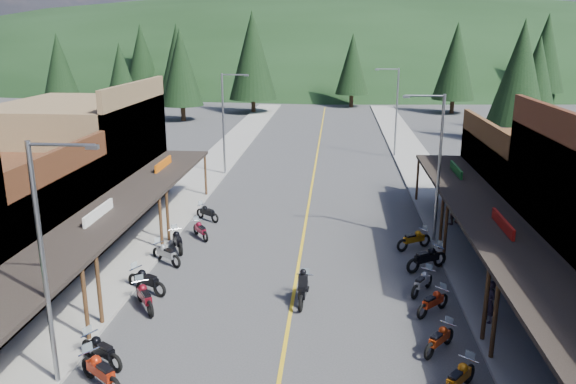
% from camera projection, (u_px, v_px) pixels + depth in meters
% --- Properties ---
extents(ground, '(220.00, 220.00, 0.00)m').
position_uv_depth(ground, '(292.00, 307.00, 23.32)').
color(ground, '#38383A').
rests_on(ground, ground).
extents(centerline, '(0.15, 90.00, 0.01)m').
position_uv_depth(centerline, '(312.00, 183.00, 42.49)').
color(centerline, gold).
rests_on(centerline, ground).
extents(sidewalk_west, '(3.40, 94.00, 0.15)m').
position_uv_depth(sidewalk_west, '(199.00, 180.00, 43.18)').
color(sidewalk_west, gray).
rests_on(sidewalk_west, ground).
extents(sidewalk_east, '(3.40, 94.00, 0.15)m').
position_uv_depth(sidewalk_east, '(429.00, 185.00, 41.76)').
color(sidewalk_east, gray).
rests_on(sidewalk_east, ground).
extents(shop_west_3, '(10.90, 10.20, 8.20)m').
position_uv_depth(shop_west_3, '(82.00, 159.00, 34.32)').
color(shop_west_3, brown).
rests_on(shop_west_3, ground).
extents(shop_east_3, '(10.90, 10.20, 6.20)m').
position_uv_depth(shop_east_3, '(544.00, 185.00, 32.34)').
color(shop_east_3, '#4C2D16').
rests_on(shop_east_3, ground).
extents(streetlight_0, '(2.16, 0.18, 8.00)m').
position_uv_depth(streetlight_0, '(47.00, 256.00, 16.92)').
color(streetlight_0, gray).
rests_on(streetlight_0, ground).
extents(streetlight_1, '(2.16, 0.18, 8.00)m').
position_uv_depth(streetlight_1, '(225.00, 119.00, 43.76)').
color(streetlight_1, gray).
rests_on(streetlight_1, ground).
extents(streetlight_2, '(2.16, 0.18, 8.00)m').
position_uv_depth(streetlight_2, '(437.00, 163.00, 29.21)').
color(streetlight_2, gray).
rests_on(streetlight_2, ground).
extents(streetlight_3, '(2.16, 0.18, 8.00)m').
position_uv_depth(streetlight_3, '(395.00, 108.00, 50.29)').
color(streetlight_3, gray).
rests_on(streetlight_3, ground).
extents(ridge_hill, '(310.00, 140.00, 60.00)m').
position_uv_depth(ridge_hill, '(330.00, 75.00, 152.73)').
color(ridge_hill, black).
rests_on(ridge_hill, ground).
extents(pine_0, '(5.04, 5.04, 11.00)m').
position_uv_depth(pine_0, '(59.00, 64.00, 84.24)').
color(pine_0, black).
rests_on(pine_0, ground).
extents(pine_1, '(5.88, 5.88, 12.50)m').
position_uv_depth(pine_1, '(177.00, 57.00, 90.40)').
color(pine_1, black).
rests_on(pine_1, ground).
extents(pine_2, '(6.72, 6.72, 14.00)m').
position_uv_depth(pine_2, '(253.00, 55.00, 77.55)').
color(pine_2, black).
rests_on(pine_2, ground).
extents(pine_3, '(5.04, 5.04, 11.00)m').
position_uv_depth(pine_3, '(352.00, 64.00, 84.49)').
color(pine_3, black).
rests_on(pine_3, ground).
extents(pine_4, '(5.88, 5.88, 12.50)m').
position_uv_depth(pine_4, '(456.00, 61.00, 77.39)').
color(pine_4, black).
rests_on(pine_4, ground).
extents(pine_5, '(6.72, 6.72, 14.00)m').
position_uv_depth(pine_5, '(545.00, 53.00, 87.39)').
color(pine_5, black).
rests_on(pine_5, ground).
extents(pine_7, '(5.88, 5.88, 12.50)m').
position_uv_depth(pine_7, '(142.00, 55.00, 96.81)').
color(pine_7, black).
rests_on(pine_7, ground).
extents(pine_8, '(4.48, 4.48, 10.00)m').
position_uv_depth(pine_8, '(121.00, 80.00, 61.83)').
color(pine_8, black).
rests_on(pine_8, ground).
extents(pine_9, '(4.93, 4.93, 10.80)m').
position_uv_depth(pine_9, '(537.00, 76.00, 62.76)').
color(pine_9, black).
rests_on(pine_9, ground).
extents(pine_10, '(5.38, 5.38, 11.60)m').
position_uv_depth(pine_10, '(181.00, 67.00, 70.87)').
color(pine_10, black).
rests_on(pine_10, ground).
extents(pine_11, '(5.82, 5.82, 12.40)m').
position_uv_depth(pine_11, '(520.00, 72.00, 56.16)').
color(pine_11, black).
rests_on(pine_11, ground).
extents(bike_west_5, '(2.21, 1.91, 1.26)m').
position_uv_depth(bike_west_5, '(101.00, 370.00, 17.82)').
color(bike_west_5, '#B1250C').
rests_on(bike_west_5, ground).
extents(bike_west_6, '(2.14, 1.69, 1.19)m').
position_uv_depth(bike_west_6, '(101.00, 349.00, 19.08)').
color(bike_west_6, black).
rests_on(bike_west_6, ground).
extents(bike_west_7, '(1.80, 2.19, 1.23)m').
position_uv_depth(bike_west_7, '(145.00, 296.00, 22.92)').
color(bike_west_7, maroon).
rests_on(bike_west_7, ground).
extents(bike_west_8, '(2.26, 1.67, 1.24)m').
position_uv_depth(bike_west_8, '(146.00, 280.00, 24.40)').
color(bike_west_8, black).
rests_on(bike_west_8, ground).
extents(bike_west_9, '(2.08, 1.78, 1.18)m').
position_uv_depth(bike_west_9, '(166.00, 253.00, 27.45)').
color(bike_west_9, gray).
rests_on(bike_west_9, ground).
extents(bike_west_10, '(1.57, 2.17, 1.19)m').
position_uv_depth(bike_west_10, '(177.00, 240.00, 29.17)').
color(bike_west_10, black).
rests_on(bike_west_10, ground).
extents(bike_west_11, '(1.62, 1.90, 1.08)m').
position_uv_depth(bike_west_11, '(200.00, 229.00, 30.93)').
color(bike_west_11, maroon).
rests_on(bike_west_11, ground).
extents(bike_west_12, '(1.90, 1.64, 1.08)m').
position_uv_depth(bike_west_12, '(207.00, 212.00, 33.88)').
color(bike_west_12, black).
rests_on(bike_west_12, ground).
extents(bike_east_5, '(1.79, 1.99, 1.15)m').
position_uv_depth(bike_east_5, '(459.00, 377.00, 17.57)').
color(bike_east_5, '#C6690E').
rests_on(bike_east_5, ground).
extents(bike_east_6, '(1.69, 1.89, 1.09)m').
position_uv_depth(bike_east_6, '(440.00, 338.00, 19.88)').
color(bike_east_6, '#C1360D').
rests_on(bike_east_6, ground).
extents(bike_east_7, '(1.83, 1.84, 1.11)m').
position_uv_depth(bike_east_7, '(433.00, 301.00, 22.59)').
color(bike_east_7, red).
rests_on(bike_east_7, ground).
extents(bike_east_8, '(1.60, 2.01, 1.12)m').
position_uv_depth(bike_east_8, '(422.00, 281.00, 24.37)').
color(bike_east_8, '#9C9CA1').
rests_on(bike_east_8, ground).
extents(bike_east_9, '(2.36, 1.91, 1.32)m').
position_uv_depth(bike_east_9, '(427.00, 257.00, 26.74)').
color(bike_east_9, black).
rests_on(bike_east_9, ground).
extents(bike_east_10, '(2.16, 1.73, 1.21)m').
position_uv_depth(bike_east_10, '(414.00, 238.00, 29.35)').
color(bike_east_10, '#A0630B').
rests_on(bike_east_10, ground).
extents(rider_on_bike, '(0.86, 2.20, 1.65)m').
position_uv_depth(rider_on_bike, '(303.00, 289.00, 23.45)').
color(rider_on_bike, black).
rests_on(rider_on_bike, ground).
extents(pedestrian_east_a, '(0.56, 0.70, 1.69)m').
position_uv_depth(pedestrian_east_a, '(489.00, 302.00, 21.59)').
color(pedestrian_east_a, '#2A2031').
rests_on(pedestrian_east_a, sidewalk_east).
extents(pedestrian_east_b, '(1.06, 1.02, 1.92)m').
position_uv_depth(pedestrian_east_b, '(451.00, 208.00, 32.75)').
color(pedestrian_east_b, '#4E3631').
rests_on(pedestrian_east_b, sidewalk_east).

